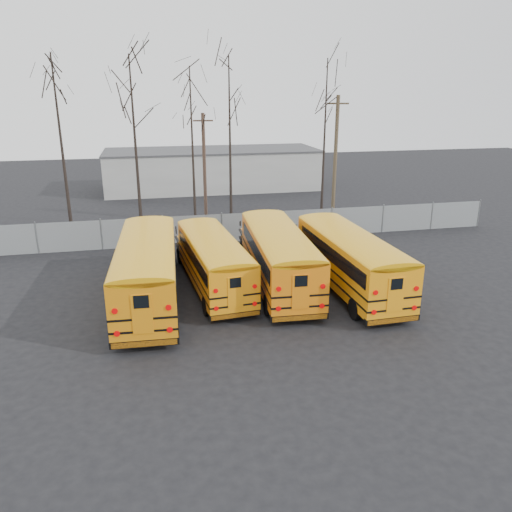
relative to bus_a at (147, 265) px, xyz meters
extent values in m
plane|color=black|center=(5.08, -2.51, -1.95)|extent=(120.00, 120.00, 0.00)
cube|color=gray|center=(5.08, 9.49, -0.95)|extent=(40.00, 0.04, 2.00)
cube|color=#B6B6B1|center=(7.08, 29.49, 0.05)|extent=(22.00, 8.00, 4.00)
cylinder|color=black|center=(-1.40, -3.71, -1.41)|extent=(0.35, 1.09, 1.07)
cylinder|color=black|center=(1.03, -3.83, -1.41)|extent=(0.35, 1.09, 1.07)
cylinder|color=black|center=(-0.96, 5.31, -1.41)|extent=(0.35, 1.09, 1.07)
cylinder|color=black|center=(1.47, 5.19, -1.41)|extent=(0.35, 1.09, 1.07)
cube|color=orange|center=(-0.01, -0.28, -0.15)|extent=(3.17, 10.11, 2.53)
cube|color=orange|center=(0.27, 5.62, -0.88)|extent=(2.50, 1.94, 1.07)
cube|color=black|center=(-0.02, -0.49, 0.41)|extent=(3.16, 9.04, 0.75)
cube|color=black|center=(0.03, 0.63, -0.93)|extent=(3.29, 11.96, 0.10)
cube|color=black|center=(0.03, 0.63, -0.39)|extent=(3.29, 11.96, 0.10)
cube|color=black|center=(-0.25, -5.16, -1.47)|extent=(2.76, 0.37, 0.30)
cube|color=black|center=(0.32, 6.48, -1.47)|extent=(2.59, 0.34, 0.28)
cube|color=orange|center=(-0.26, -5.28, -0.18)|extent=(0.81, 0.08, 1.67)
cylinder|color=#B20505|center=(-1.28, -5.24, -0.93)|extent=(0.24, 0.05, 0.24)
cylinder|color=#B20505|center=(0.76, -5.34, -0.93)|extent=(0.24, 0.05, 0.24)
cylinder|color=#B20505|center=(-1.28, -5.24, 0.04)|extent=(0.24, 0.05, 0.24)
cylinder|color=#B20505|center=(0.76, -5.34, 0.04)|extent=(0.24, 0.05, 0.24)
cylinder|color=black|center=(2.60, -2.12, -1.48)|extent=(0.34, 0.96, 0.94)
cylinder|color=black|center=(4.71, -1.94, -1.48)|extent=(0.34, 0.96, 0.94)
cylinder|color=black|center=(1.92, 5.72, -1.48)|extent=(0.34, 0.96, 0.94)
cylinder|color=black|center=(4.03, 5.91, -1.48)|extent=(0.34, 0.96, 0.94)
cube|color=orange|center=(3.39, 1.01, -0.38)|extent=(3.09, 8.89, 2.20)
cube|color=orange|center=(2.95, 6.14, -1.01)|extent=(2.24, 1.77, 0.94)
cube|color=black|center=(3.41, 0.82, 0.11)|extent=(3.04, 7.96, 0.66)
cube|color=black|center=(3.32, 1.80, -1.06)|extent=(3.25, 10.50, 0.08)
cube|color=black|center=(3.32, 1.80, -0.59)|extent=(3.25, 10.50, 0.08)
cube|color=black|center=(3.76, -3.24, -1.53)|extent=(2.41, 0.41, 0.26)
cube|color=black|center=(2.88, 6.89, -1.53)|extent=(2.26, 0.38, 0.24)
cube|color=orange|center=(3.77, -3.35, -0.40)|extent=(0.70, 0.10, 1.45)
cylinder|color=#B20505|center=(2.88, -3.43, -1.06)|extent=(0.21, 0.06, 0.21)
cylinder|color=#B20505|center=(4.66, -3.28, -1.06)|extent=(0.21, 0.06, 0.21)
cylinder|color=#B20505|center=(2.88, -3.43, -0.22)|extent=(0.21, 0.06, 0.21)
cylinder|color=#B20505|center=(4.66, -3.28, -0.22)|extent=(0.21, 0.06, 0.21)
cylinder|color=black|center=(5.41, -2.76, -1.43)|extent=(0.35, 1.05, 1.04)
cylinder|color=black|center=(7.75, -2.89, -1.43)|extent=(0.35, 1.05, 1.04)
cylinder|color=black|center=(5.90, 5.92, -1.43)|extent=(0.35, 1.05, 1.04)
cylinder|color=black|center=(8.24, 5.79, -1.43)|extent=(0.35, 1.05, 1.04)
cube|color=orange|center=(6.77, 0.53, -0.22)|extent=(3.13, 9.76, 2.43)
cube|color=orange|center=(7.09, 6.22, -0.92)|extent=(2.43, 1.89, 1.04)
cube|color=black|center=(6.75, 0.33, 0.33)|extent=(3.11, 8.73, 0.72)
cube|color=black|center=(6.82, 1.41, -0.97)|extent=(3.26, 11.54, 0.09)
cube|color=black|center=(6.82, 1.41, -0.45)|extent=(3.26, 11.54, 0.09)
cube|color=black|center=(6.50, -4.17, -1.48)|extent=(2.66, 0.38, 0.29)
cube|color=black|center=(7.13, 7.05, -1.48)|extent=(2.49, 0.35, 0.27)
cube|color=orange|center=(6.49, -4.29, -0.24)|extent=(0.78, 0.09, 1.61)
cylinder|color=#B20505|center=(5.51, -4.24, -0.97)|extent=(0.23, 0.05, 0.23)
cylinder|color=#B20505|center=(7.48, -4.35, -0.97)|extent=(0.23, 0.05, 0.23)
cylinder|color=#B20505|center=(5.51, -4.24, -0.03)|extent=(0.23, 0.05, 0.23)
cylinder|color=#B20505|center=(7.48, -4.35, -0.03)|extent=(0.23, 0.05, 0.23)
cylinder|color=black|center=(9.24, -3.99, -1.44)|extent=(0.31, 1.02, 1.02)
cylinder|color=black|center=(11.53, -3.92, -1.44)|extent=(0.31, 1.02, 1.02)
cylinder|color=black|center=(9.00, 4.55, -1.44)|extent=(0.31, 1.02, 1.02)
cylinder|color=black|center=(11.30, 4.62, -1.44)|extent=(0.31, 1.02, 1.02)
cube|color=orange|center=(10.29, -0.65, -0.25)|extent=(2.80, 9.53, 2.39)
cube|color=orange|center=(10.14, 4.94, -0.93)|extent=(2.34, 1.79, 1.02)
cube|color=black|center=(10.30, -0.86, 0.29)|extent=(2.82, 8.51, 0.71)
cube|color=black|center=(10.27, 0.21, -0.98)|extent=(2.88, 11.28, 0.09)
cube|color=black|center=(10.27, 0.21, -0.48)|extent=(2.88, 11.28, 0.09)
cube|color=black|center=(10.42, -5.28, -1.49)|extent=(2.61, 0.30, 0.28)
cube|color=black|center=(10.12, 5.75, -1.49)|extent=(2.45, 0.27, 0.26)
cube|color=orange|center=(10.43, -5.39, -0.27)|extent=(0.76, 0.06, 1.58)
cylinder|color=#B20505|center=(9.46, -5.43, -0.98)|extent=(0.22, 0.05, 0.22)
cylinder|color=#B20505|center=(11.39, -5.37, -0.98)|extent=(0.22, 0.05, 0.22)
cylinder|color=#B20505|center=(9.46, -5.43, -0.07)|extent=(0.22, 0.05, 0.22)
cylinder|color=#B20505|center=(11.39, -5.37, -0.07)|extent=(0.22, 0.05, 0.22)
cylinder|color=#4A3529|center=(4.60, 14.83, 2.27)|extent=(0.26, 0.26, 8.45)
cube|color=#4A3529|center=(4.60, 14.83, 5.93)|extent=(1.50, 0.31, 0.11)
cylinder|color=brown|center=(15.30, 15.11, 2.89)|extent=(0.30, 0.30, 9.69)
cube|color=brown|center=(15.30, 15.11, 7.09)|extent=(1.64, 0.79, 0.13)
cone|color=black|center=(-5.33, 13.36, 4.26)|extent=(0.26, 0.26, 12.42)
cone|color=black|center=(-0.36, 11.79, 4.19)|extent=(0.26, 0.26, 12.27)
cone|color=black|center=(3.45, 11.49, 3.83)|extent=(0.26, 0.26, 11.56)
cone|color=black|center=(6.41, 13.56, 4.23)|extent=(0.26, 0.26, 12.36)
cone|color=black|center=(14.01, 14.31, 4.21)|extent=(0.26, 0.26, 12.32)
camera|label=1|loc=(0.33, -23.50, 8.13)|focal=35.00mm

